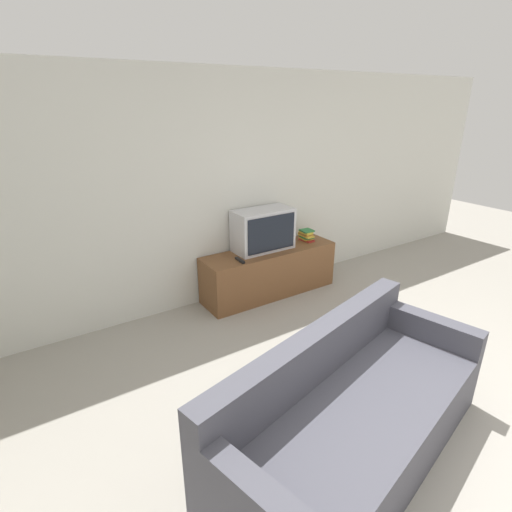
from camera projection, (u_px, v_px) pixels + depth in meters
The scene contains 7 objects.
ground_plane at pixel (455, 459), 2.70m from camera, with size 14.00×14.00×0.00m, color #9E998E.
wall_back at pixel (230, 190), 4.59m from camera, with size 9.00×0.06×2.60m.
tv_stand at pixel (269, 272), 4.92m from camera, with size 1.71×0.48×0.58m.
television at pixel (263, 230), 4.74m from camera, with size 0.72×0.36×0.50m.
couch at pixel (352, 418), 2.66m from camera, with size 2.31×1.35×0.83m.
book_stack at pixel (306, 235), 5.11m from camera, with size 0.16×0.21×0.14m.
remote_on_stand at pixel (240, 260), 4.47m from camera, with size 0.04×0.18×0.02m.
Camera 1 is at (-2.23, -0.95, 2.27)m, focal length 28.00 mm.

